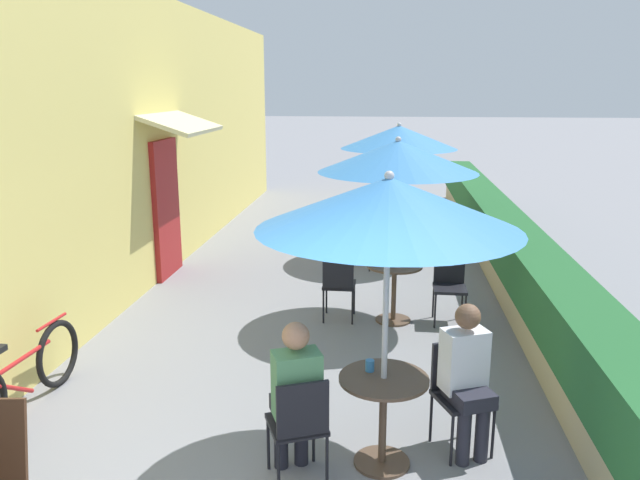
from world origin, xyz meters
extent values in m
cube|color=#E0CC6B|center=(-2.55, 7.42, 2.10)|extent=(0.24, 14.83, 4.20)
cube|color=maroon|center=(-2.39, 6.67, 1.05)|extent=(0.08, 0.96, 2.10)
cube|color=beige|center=(-2.08, 6.67, 2.35)|extent=(0.78, 1.80, 0.30)
cube|color=tan|center=(2.75, 7.32, 0.23)|extent=(0.44, 13.83, 0.45)
cube|color=#235B2D|center=(2.75, 7.32, 0.73)|extent=(0.60, 13.14, 0.56)
cylinder|color=brown|center=(0.98, 1.94, 0.01)|extent=(0.44, 0.44, 0.02)
cylinder|color=brown|center=(0.98, 1.94, 0.37)|extent=(0.06, 0.06, 0.71)
cylinder|color=brown|center=(0.98, 1.94, 0.72)|extent=(0.69, 0.69, 0.02)
cylinder|color=#B7B7BC|center=(0.98, 1.94, 1.10)|extent=(0.04, 0.04, 2.21)
cone|color=#387ABC|center=(0.98, 1.94, 2.07)|extent=(1.91, 1.91, 0.38)
sphere|color=#B7B7BC|center=(0.98, 1.94, 2.27)|extent=(0.07, 0.07, 0.07)
cube|color=black|center=(0.35, 1.68, 0.45)|extent=(0.52, 0.52, 0.04)
cube|color=black|center=(0.42, 1.51, 0.66)|extent=(0.36, 0.17, 0.42)
cylinder|color=black|center=(0.45, 1.92, 0.23)|extent=(0.02, 0.02, 0.45)
cylinder|color=black|center=(0.12, 1.78, 0.23)|extent=(0.02, 0.02, 0.45)
cylinder|color=black|center=(0.59, 1.58, 0.23)|extent=(0.02, 0.02, 0.45)
cylinder|color=black|center=(0.25, 1.45, 0.23)|extent=(0.02, 0.02, 0.45)
cylinder|color=#23232D|center=(0.36, 1.88, 0.24)|extent=(0.11, 0.11, 0.47)
cylinder|color=#23232D|center=(0.21, 1.82, 0.24)|extent=(0.11, 0.11, 0.47)
cube|color=#23232D|center=(0.32, 1.76, 0.53)|extent=(0.42, 0.45, 0.12)
cube|color=#4C8456|center=(0.36, 1.66, 0.78)|extent=(0.40, 0.33, 0.50)
sphere|color=#A87556|center=(0.35, 1.68, 1.15)|extent=(0.20, 0.20, 0.20)
cube|color=black|center=(1.61, 2.20, 0.45)|extent=(0.52, 0.52, 0.04)
cube|color=black|center=(1.54, 2.38, 0.66)|extent=(0.36, 0.17, 0.42)
cylinder|color=black|center=(1.52, 1.97, 0.23)|extent=(0.02, 0.02, 0.45)
cylinder|color=black|center=(1.85, 2.11, 0.23)|extent=(0.02, 0.02, 0.45)
cylinder|color=black|center=(1.38, 2.30, 0.23)|extent=(0.02, 0.02, 0.45)
cylinder|color=black|center=(1.71, 2.44, 0.23)|extent=(0.02, 0.02, 0.45)
cylinder|color=#23232D|center=(1.61, 2.01, 0.24)|extent=(0.11, 0.11, 0.47)
cylinder|color=#23232D|center=(1.76, 2.07, 0.24)|extent=(0.11, 0.11, 0.47)
cube|color=#23232D|center=(1.65, 2.12, 0.53)|extent=(0.42, 0.45, 0.12)
cube|color=white|center=(1.61, 2.22, 0.78)|extent=(0.40, 0.33, 0.50)
sphere|color=brown|center=(1.61, 2.20, 1.15)|extent=(0.20, 0.20, 0.20)
cylinder|color=teal|center=(0.87, 2.04, 0.78)|extent=(0.07, 0.07, 0.09)
cylinder|color=brown|center=(1.09, 5.03, 0.01)|extent=(0.44, 0.44, 0.02)
cylinder|color=brown|center=(1.09, 5.03, 0.37)|extent=(0.06, 0.06, 0.71)
cylinder|color=brown|center=(1.09, 5.03, 0.72)|extent=(0.69, 0.69, 0.02)
cylinder|color=#B7B7BC|center=(1.09, 5.03, 1.10)|extent=(0.04, 0.04, 2.21)
cone|color=#387ABC|center=(1.09, 5.03, 2.07)|extent=(1.91, 1.91, 0.38)
sphere|color=#B7B7BC|center=(1.09, 5.03, 2.27)|extent=(0.07, 0.07, 0.07)
cube|color=black|center=(0.40, 5.04, 0.45)|extent=(0.40, 0.40, 0.04)
cube|color=black|center=(0.40, 4.85, 0.66)|extent=(0.38, 0.03, 0.42)
cylinder|color=black|center=(0.58, 5.22, 0.23)|extent=(0.02, 0.02, 0.45)
cylinder|color=black|center=(0.22, 5.22, 0.23)|extent=(0.02, 0.02, 0.45)
cylinder|color=black|center=(0.58, 4.86, 0.23)|extent=(0.02, 0.02, 0.45)
cylinder|color=black|center=(0.22, 4.86, 0.23)|extent=(0.02, 0.02, 0.45)
cube|color=black|center=(1.77, 5.03, 0.45)|extent=(0.40, 0.40, 0.04)
cube|color=black|center=(1.77, 5.21, 0.66)|extent=(0.38, 0.03, 0.42)
cylinder|color=black|center=(1.59, 4.85, 0.23)|extent=(0.02, 0.02, 0.45)
cylinder|color=black|center=(1.95, 4.85, 0.23)|extent=(0.02, 0.02, 0.45)
cylinder|color=black|center=(1.59, 5.21, 0.23)|extent=(0.02, 0.02, 0.45)
cylinder|color=black|center=(1.95, 5.21, 0.23)|extent=(0.02, 0.02, 0.45)
cylinder|color=teal|center=(1.04, 5.16, 0.78)|extent=(0.07, 0.07, 0.09)
cylinder|color=brown|center=(1.14, 7.94, 0.01)|extent=(0.44, 0.44, 0.02)
cylinder|color=brown|center=(1.14, 7.94, 0.37)|extent=(0.06, 0.06, 0.71)
cylinder|color=brown|center=(1.14, 7.94, 0.72)|extent=(0.69, 0.69, 0.02)
cylinder|color=#B7B7BC|center=(1.14, 7.94, 1.10)|extent=(0.04, 0.04, 2.21)
cone|color=#387ABC|center=(1.14, 7.94, 2.07)|extent=(1.91, 1.91, 0.38)
sphere|color=#B7B7BC|center=(1.14, 7.94, 2.27)|extent=(0.07, 0.07, 0.07)
cube|color=black|center=(1.58, 8.47, 0.45)|extent=(0.56, 0.56, 0.04)
cube|color=black|center=(1.44, 8.59, 0.66)|extent=(0.27, 0.31, 0.42)
cylinder|color=black|center=(1.60, 8.21, 0.23)|extent=(0.02, 0.02, 0.45)
cylinder|color=black|center=(1.83, 8.49, 0.23)|extent=(0.02, 0.02, 0.45)
cylinder|color=black|center=(1.33, 8.44, 0.23)|extent=(0.02, 0.02, 0.45)
cylinder|color=black|center=(1.56, 8.72, 0.23)|extent=(0.02, 0.02, 0.45)
cube|color=black|center=(0.70, 7.42, 0.45)|extent=(0.56, 0.56, 0.04)
cube|color=black|center=(0.84, 7.30, 0.66)|extent=(0.27, 0.31, 0.42)
cylinder|color=black|center=(0.68, 7.67, 0.23)|extent=(0.02, 0.02, 0.45)
cylinder|color=black|center=(0.45, 7.40, 0.23)|extent=(0.02, 0.02, 0.45)
cylinder|color=black|center=(0.95, 7.44, 0.23)|extent=(0.02, 0.02, 0.45)
cylinder|color=black|center=(0.72, 7.17, 0.23)|extent=(0.02, 0.02, 0.45)
cylinder|color=#232328|center=(1.17, 8.09, 0.78)|extent=(0.07, 0.07, 0.09)
torus|color=black|center=(-2.19, 2.94, 0.33)|extent=(0.10, 0.66, 0.66)
cylinder|color=#B21E1E|center=(-2.23, 2.39, 0.51)|extent=(0.10, 0.86, 0.04)
cylinder|color=#B21E1E|center=(-2.24, 2.19, 0.35)|extent=(0.08, 0.63, 0.41)
cylinder|color=#B21E1E|center=(-2.20, 2.89, 0.68)|extent=(0.06, 0.46, 0.03)
camera|label=1|loc=(0.97, -2.41, 2.87)|focal=35.00mm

